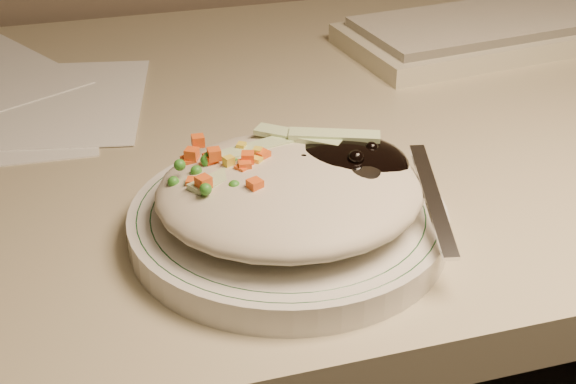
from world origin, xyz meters
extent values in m
cube|color=tan|center=(0.00, 1.38, 0.72)|extent=(1.40, 0.70, 0.04)
cylinder|color=silver|center=(-0.09, 1.17, 0.75)|extent=(0.23, 0.23, 0.02)
torus|color=#144723|center=(-0.09, 1.17, 0.76)|extent=(0.22, 0.22, 0.00)
torus|color=#144723|center=(-0.09, 1.17, 0.76)|extent=(0.20, 0.20, 0.00)
ellipsoid|color=#AFA48E|center=(-0.09, 1.17, 0.78)|extent=(0.19, 0.18, 0.04)
ellipsoid|color=black|center=(-0.04, 1.18, 0.79)|extent=(0.10, 0.09, 0.03)
ellipsoid|color=orange|center=(-0.13, 1.19, 0.78)|extent=(0.08, 0.08, 0.02)
sphere|color=black|center=(-0.07, 1.18, 0.79)|extent=(0.01, 0.01, 0.01)
sphere|color=black|center=(-0.05, 1.19, 0.79)|extent=(0.01, 0.01, 0.01)
sphere|color=black|center=(-0.02, 1.18, 0.80)|extent=(0.01, 0.01, 0.01)
sphere|color=black|center=(-0.03, 1.19, 0.79)|extent=(0.01, 0.01, 0.01)
sphere|color=black|center=(-0.04, 1.16, 0.80)|extent=(0.01, 0.01, 0.01)
sphere|color=black|center=(-0.05, 1.18, 0.79)|extent=(0.01, 0.01, 0.01)
sphere|color=black|center=(-0.04, 1.19, 0.79)|extent=(0.01, 0.01, 0.01)
cube|color=#F2591A|center=(-0.14, 1.19, 0.80)|extent=(0.01, 0.01, 0.01)
cube|color=#F2591A|center=(-0.12, 1.17, 0.79)|extent=(0.01, 0.01, 0.01)
cube|color=#F2591A|center=(-0.15, 1.21, 0.80)|extent=(0.01, 0.01, 0.01)
cube|color=#F2591A|center=(-0.11, 1.18, 0.80)|extent=(0.01, 0.01, 0.01)
cube|color=#F2591A|center=(-0.12, 1.18, 0.80)|extent=(0.01, 0.01, 0.01)
cube|color=#F2591A|center=(-0.15, 1.21, 0.79)|extent=(0.01, 0.01, 0.01)
cube|color=#F2591A|center=(-0.14, 1.20, 0.80)|extent=(0.01, 0.01, 0.01)
cube|color=#F2591A|center=(-0.12, 1.18, 0.80)|extent=(0.01, 0.01, 0.01)
cube|color=#F2591A|center=(-0.10, 1.19, 0.80)|extent=(0.01, 0.01, 0.01)
cube|color=#F2591A|center=(-0.14, 1.22, 0.80)|extent=(0.01, 0.01, 0.01)
cube|color=#F2591A|center=(-0.15, 1.16, 0.80)|extent=(0.01, 0.01, 0.01)
cube|color=#F2591A|center=(-0.12, 1.15, 0.80)|extent=(0.01, 0.01, 0.01)
cube|color=#F2591A|center=(-0.16, 1.17, 0.79)|extent=(0.01, 0.01, 0.01)
cube|color=#F2591A|center=(-0.15, 1.21, 0.79)|extent=(0.01, 0.01, 0.01)
sphere|color=#388C28|center=(-0.12, 1.19, 0.80)|extent=(0.01, 0.01, 0.01)
sphere|color=#388C28|center=(-0.15, 1.15, 0.80)|extent=(0.01, 0.01, 0.01)
sphere|color=#388C28|center=(-0.15, 1.19, 0.80)|extent=(0.01, 0.01, 0.01)
sphere|color=#388C28|center=(-0.16, 1.19, 0.80)|extent=(0.01, 0.01, 0.01)
sphere|color=#388C28|center=(-0.12, 1.19, 0.79)|extent=(0.01, 0.01, 0.01)
sphere|color=#388C28|center=(-0.12, 1.16, 0.79)|extent=(0.01, 0.01, 0.01)
sphere|color=#388C28|center=(-0.13, 1.18, 0.79)|extent=(0.01, 0.01, 0.01)
sphere|color=#388C28|center=(-0.14, 1.16, 0.79)|extent=(0.01, 0.01, 0.01)
sphere|color=#388C28|center=(-0.17, 1.18, 0.79)|extent=(0.01, 0.01, 0.01)
sphere|color=#388C28|center=(-0.14, 1.20, 0.80)|extent=(0.01, 0.01, 0.01)
sphere|color=#388C28|center=(-0.14, 1.20, 0.80)|extent=(0.01, 0.01, 0.01)
sphere|color=#388C28|center=(-0.15, 1.17, 0.79)|extent=(0.01, 0.01, 0.01)
sphere|color=#388C28|center=(-0.13, 1.16, 0.80)|extent=(0.01, 0.01, 0.01)
sphere|color=#388C28|center=(-0.10, 1.21, 0.79)|extent=(0.01, 0.01, 0.01)
cube|color=yellow|center=(-0.12, 1.19, 0.79)|extent=(0.01, 0.01, 0.01)
cube|color=yellow|center=(-0.11, 1.18, 0.80)|extent=(0.01, 0.01, 0.01)
cube|color=yellow|center=(-0.13, 1.20, 0.79)|extent=(0.01, 0.01, 0.01)
cube|color=yellow|center=(-0.13, 1.19, 0.80)|extent=(0.01, 0.01, 0.01)
cube|color=yellow|center=(-0.13, 1.18, 0.79)|extent=(0.01, 0.01, 0.01)
cube|color=yellow|center=(-0.11, 1.19, 0.80)|extent=(0.01, 0.01, 0.01)
cube|color=yellow|center=(-0.11, 1.21, 0.80)|extent=(0.01, 0.01, 0.01)
cube|color=yellow|center=(-0.12, 1.18, 0.79)|extent=(0.01, 0.01, 0.01)
cube|color=#B2D18C|center=(-0.10, 1.21, 0.80)|extent=(0.07, 0.03, 0.00)
cube|color=#B2D18C|center=(-0.07, 1.21, 0.80)|extent=(0.06, 0.05, 0.00)
cube|color=#B2D18C|center=(-0.13, 1.18, 0.80)|extent=(0.07, 0.05, 0.00)
cube|color=#B2D18C|center=(-0.04, 1.20, 0.80)|extent=(0.07, 0.04, 0.00)
ellipsoid|color=silver|center=(-0.04, 1.16, 0.79)|extent=(0.04, 0.05, 0.01)
cube|color=silver|center=(0.00, 1.13, 0.78)|extent=(0.03, 0.11, 0.03)
cube|color=beige|center=(0.31, 1.51, 0.75)|extent=(0.47, 0.21, 0.02)
cube|color=beige|center=(0.31, 1.51, 0.77)|extent=(0.43, 0.18, 0.01)
camera|label=1|loc=(-0.23, 0.70, 1.07)|focal=50.00mm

